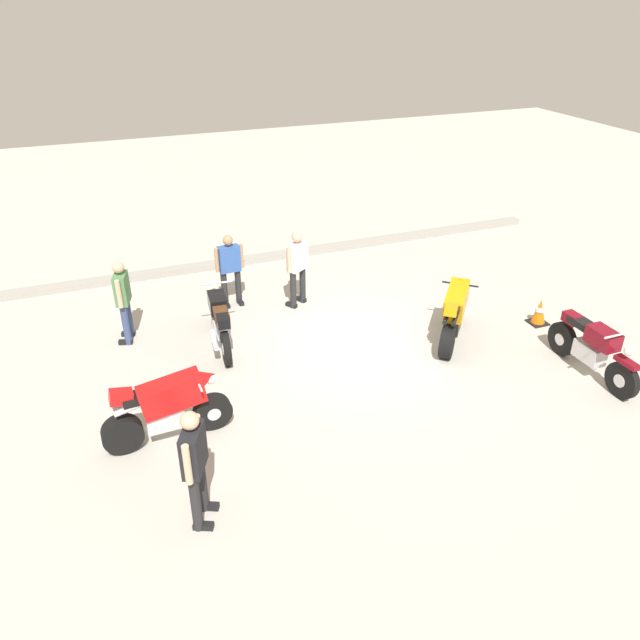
{
  "coord_description": "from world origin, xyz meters",
  "views": [
    {
      "loc": [
        -4.43,
        -9.12,
        6.07
      ],
      "look_at": [
        -0.92,
        -0.08,
        0.75
      ],
      "focal_mm": 34.37,
      "sensor_mm": 36.0,
      "label": 1
    }
  ],
  "objects": [
    {
      "name": "ground_plane",
      "position": [
        0.0,
        0.0,
        0.0
      ],
      "size": [
        40.0,
        40.0,
        0.0
      ],
      "primitive_type": "plane",
      "color": "#B7B2A8"
    },
    {
      "name": "curb_edge",
      "position": [
        0.0,
        4.6,
        0.07
      ],
      "size": [
        14.0,
        0.3,
        0.15
      ],
      "primitive_type": "cube",
      "color": "#9C978F",
      "rests_on": "ground"
    },
    {
      "name": "motorcycle_black_cruiser",
      "position": [
        -2.54,
        0.97,
        0.52
      ],
      "size": [
        0.7,
        2.09,
        1.09
      ],
      "rotation": [
        0.0,
        0.0,
        1.48
      ],
      "color": "black",
      "rests_on": "ground"
    },
    {
      "name": "motorcycle_orange_sportbike",
      "position": [
        1.69,
        -0.45,
        0.59
      ],
      "size": [
        1.42,
        1.6,
        1.14
      ],
      "rotation": [
        0.0,
        0.0,
        0.86
      ],
      "color": "black",
      "rests_on": "ground"
    },
    {
      "name": "motorcycle_red_sportbike",
      "position": [
        -3.89,
        -1.48,
        0.59
      ],
      "size": [
        1.96,
        0.7,
        1.14
      ],
      "rotation": [
        0.0,
        0.0,
        0.04
      ],
      "color": "black",
      "rests_on": "ground"
    },
    {
      "name": "motorcycle_maroon_cruiser",
      "position": [
        3.28,
        -2.37,
        0.52
      ],
      "size": [
        0.7,
        2.09,
        1.09
      ],
      "rotation": [
        0.0,
        0.0,
        4.71
      ],
      "color": "black",
      "rests_on": "ground"
    },
    {
      "name": "person_in_green_shirt",
      "position": [
        -4.16,
        1.8,
        0.93
      ],
      "size": [
        0.4,
        0.64,
        1.64
      ],
      "rotation": [
        0.0,
        0.0,
        2.88
      ],
      "color": "#384772",
      "rests_on": "ground"
    },
    {
      "name": "person_in_white_shirt",
      "position": [
        -0.61,
        2.01,
        0.95
      ],
      "size": [
        0.59,
        0.5,
        1.67
      ],
      "rotation": [
        0.0,
        0.0,
        2.15
      ],
      "color": "#262628",
      "rests_on": "ground"
    },
    {
      "name": "person_in_blue_shirt",
      "position": [
        -1.93,
        2.56,
        0.88
      ],
      "size": [
        0.62,
        0.33,
        1.57
      ],
      "rotation": [
        0.0,
        0.0,
        4.78
      ],
      "color": "#262628",
      "rests_on": "ground"
    },
    {
      "name": "person_in_black_shirt",
      "position": [
        -3.79,
        -3.23,
        0.97
      ],
      "size": [
        0.46,
        0.63,
        1.7
      ],
      "rotation": [
        0.0,
        0.0,
        5.85
      ],
      "color": "#262628",
      "rests_on": "ground"
    },
    {
      "name": "traffic_cone",
      "position": [
        3.67,
        -0.54,
        0.26
      ],
      "size": [
        0.36,
        0.36,
        0.53
      ],
      "color": "black",
      "rests_on": "ground"
    }
  ]
}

